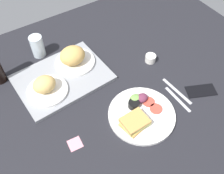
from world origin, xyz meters
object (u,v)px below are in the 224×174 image
object	(u,v)px
bread_plate_near	(46,87)
plate_with_salad	(140,114)
serving_tray	(62,78)
fork	(178,99)
knife	(177,91)
sticky_note	(75,144)
bread_plate_far	(73,57)
drinking_glass	(37,46)
espresso_cup	(150,58)
cell_phone	(201,91)

from	to	relation	value
bread_plate_near	plate_with_salad	size ratio (longest dim) A/B	0.65
serving_tray	fork	world-z (taller)	serving_tray
knife	sticky_note	xyz separation A→B (cm)	(-54.96, 1.77, -0.19)
bread_plate_near	fork	size ratio (longest dim) A/B	1.15
serving_tray	bread_plate_far	bearing A→B (deg)	27.96
bread_plate_near	sticky_note	distance (cm)	31.49
drinking_glass	sticky_note	distance (cm)	59.39
knife	sticky_note	distance (cm)	54.99
drinking_glass	knife	size ratio (longest dim) A/B	0.64
serving_tray	fork	distance (cm)	58.07
drinking_glass	espresso_cup	bearing A→B (deg)	-37.32
fork	bread_plate_near	bearing A→B (deg)	53.76
drinking_glass	serving_tray	bearing A→B (deg)	-82.69
serving_tray	sticky_note	xyz separation A→B (cm)	(-11.34, -35.73, -0.74)
bread_plate_far	cell_phone	size ratio (longest dim) A/B	1.44
drinking_glass	fork	distance (cm)	77.83
drinking_glass	cell_phone	bearing A→B (deg)	-49.61
fork	espresso_cup	bearing A→B (deg)	-10.05
espresso_cup	knife	size ratio (longest dim) A/B	0.29
espresso_cup	knife	bearing A→B (deg)	-94.18
fork	cell_phone	world-z (taller)	cell_phone
serving_tray	bread_plate_far	size ratio (longest dim) A/B	2.17
bread_plate_far	espresso_cup	world-z (taller)	bread_plate_far
serving_tray	bread_plate_near	distance (cm)	11.95
serving_tray	sticky_note	bearing A→B (deg)	-107.60
serving_tray	fork	bearing A→B (deg)	-45.61
cell_phone	sticky_note	distance (cm)	65.49
bread_plate_near	fork	world-z (taller)	bread_plate_near
plate_with_salad	espresso_cup	world-z (taller)	plate_with_salad
serving_tray	knife	world-z (taller)	serving_tray
espresso_cup	knife	distance (cm)	23.59
espresso_cup	cell_phone	xyz separation A→B (cm)	(8.33, -29.73, -1.60)
plate_with_salad	knife	world-z (taller)	plate_with_salad
bread_plate_near	bread_plate_far	distance (cm)	21.87
knife	sticky_note	bearing A→B (deg)	84.50
serving_tray	espresso_cup	world-z (taller)	espresso_cup
drinking_glass	plate_with_salad	bearing A→B (deg)	-69.69
bread_plate_far	knife	world-z (taller)	bread_plate_far
espresso_cup	drinking_glass	bearing A→B (deg)	142.68
bread_plate_near	cell_phone	world-z (taller)	bread_plate_near
serving_tray	plate_with_salad	size ratio (longest dim) A/B	1.48
bread_plate_far	espresso_cup	distance (cm)	40.86
espresso_cup	sticky_note	bearing A→B (deg)	-159.05
drinking_glass	cell_phone	world-z (taller)	drinking_glass
plate_with_salad	fork	size ratio (longest dim) A/B	1.79
espresso_cup	cell_phone	world-z (taller)	espresso_cup
drinking_glass	bread_plate_far	bearing A→B (deg)	-55.34
plate_with_salad	cell_phone	bearing A→B (deg)	-7.89
bread_plate_far	drinking_glass	size ratio (longest dim) A/B	1.71
bread_plate_near	knife	distance (cm)	63.28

